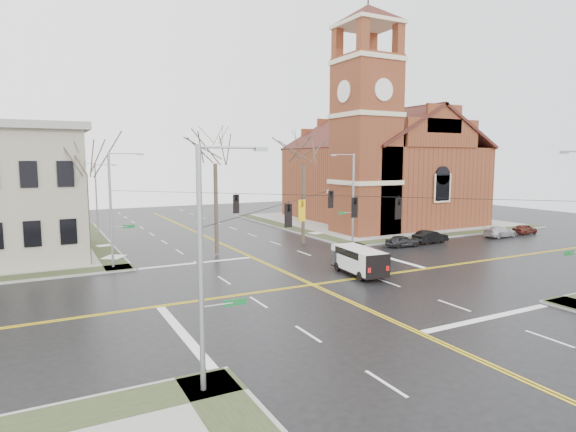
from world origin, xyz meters
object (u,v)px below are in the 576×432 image
cargo_van (358,259)px  signal_pole_sw (205,262)px  parked_car_a (402,241)px  signal_pole_ne (352,196)px  signal_pole_nw (113,206)px  streetlight_north_b (82,188)px  parked_car_b (430,237)px  parked_car_c (500,232)px  tree_nw_far (85,167)px  tree_nw_near (215,157)px  parked_car_d (525,229)px  tree_ne (303,158)px  church (377,160)px  streetlight_north_a (98,197)px

cargo_van → signal_pole_sw: bearing=-136.7°
cargo_van → parked_car_a: size_ratio=1.56×
signal_pole_ne → signal_pole_nw: size_ratio=1.00×
streetlight_north_b → parked_car_b: (29.83, -39.41, -3.80)m
streetlight_north_b → parked_car_c: streetlight_north_b is taller
signal_pole_ne → tree_nw_far: 24.64m
streetlight_north_b → tree_nw_near: size_ratio=0.66×
tree_nw_near → parked_car_d: bearing=-7.8°
parked_car_b → parked_car_c: bearing=-97.8°
signal_pole_sw → tree_ne: 31.74m
tree_nw_near → tree_ne: bearing=6.1°
church → tree_nw_far: (-37.82, -11.39, -0.46)m
streetlight_north_b → church: bearing=-33.2°
church → tree_nw_far: size_ratio=2.50×
parked_car_d → parked_car_c: bearing=90.0°
church → parked_car_d: (8.58, -16.70, -7.86)m
signal_pole_nw → tree_ne: size_ratio=0.75×
signal_pole_nw → tree_nw_far: tree_nw_far is taller
parked_car_b → tree_nw_near: (-21.56, 4.40, 8.11)m
streetlight_north_a → church: bearing=-5.2°
streetlight_north_a → streetlight_north_b: bearing=90.0°
streetlight_north_a → tree_nw_far: (-2.41, -14.60, 3.50)m
streetlight_north_b → cargo_van: (15.24, -46.89, -3.30)m
parked_car_a → parked_car_c: size_ratio=0.82×
tree_ne → tree_nw_far: bearing=-178.2°
parked_car_c → signal_pole_nw: bearing=84.5°
streetlight_north_a → streetlight_north_b: same height
church → cargo_van: bearing=-130.4°
parked_car_b → signal_pole_ne: bearing=66.3°
parked_car_a → church: bearing=-26.6°
signal_pole_nw → cargo_van: (15.91, -10.39, -3.78)m
signal_pole_ne → streetlight_north_a: 27.48m
streetlight_north_b → tree_nw_far: 34.86m
streetlight_north_b → cargo_van: size_ratio=1.49×
parked_car_a → tree_nw_near: 19.95m
signal_pole_sw → parked_car_a: size_ratio=2.62×
signal_pole_sw → tree_nw_far: tree_nw_far is taller
cargo_van → parked_car_b: (14.59, 7.47, -0.51)m
signal_pole_nw → signal_pole_sw: (0.00, -23.00, 0.00)m
signal_pole_nw → tree_nw_far: 3.97m
signal_pole_nw → cargo_van: 19.37m
tree_nw_near → parked_car_a: bearing=-15.0°
streetlight_north_a → parked_car_d: streetlight_north_a is taller
cargo_van → tree_nw_far: tree_nw_far is taller
streetlight_north_a → signal_pole_sw: bearing=-91.0°
signal_pole_ne → parked_car_d: (22.02, -3.41, -4.38)m
parked_car_d → tree_nw_near: (-35.72, 4.90, 8.20)m
signal_pole_sw → tree_nw_near: tree_nw_near is taller
signal_pole_nw → parked_car_b: bearing=-5.5°
streetlight_north_a → streetlight_north_b: size_ratio=1.00×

